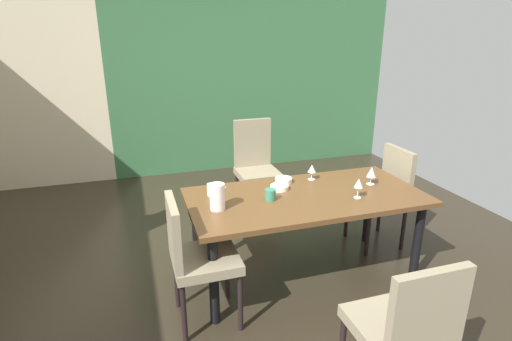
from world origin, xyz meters
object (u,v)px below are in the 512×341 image
at_px(pitcher_center, 217,196).
at_px(wine_glass_front, 371,172).
at_px(serving_bowl_left, 284,180).
at_px(wine_glass_near_shelf, 359,184).
at_px(cup_near_window, 270,195).
at_px(dining_table, 306,204).
at_px(wine_glass_right, 312,169).
at_px(chair_left_near, 194,253).
at_px(chair_head_near, 406,327).
at_px(serving_bowl_west, 279,187).
at_px(chair_right_far, 384,190).
at_px(chair_head_far, 255,163).
at_px(cup_south, 212,190).

bearing_deg(pitcher_center, wine_glass_front, 4.36).
bearing_deg(serving_bowl_left, wine_glass_front, -21.37).
bearing_deg(wine_glass_near_shelf, cup_near_window, 165.87).
xyz_separation_m(dining_table, wine_glass_right, (0.19, 0.31, 0.18)).
bearing_deg(serving_bowl_left, chair_left_near, -145.20).
distance_m(chair_left_near, chair_head_near, 1.37).
relative_size(dining_table, wine_glass_front, 12.21).
bearing_deg(pitcher_center, serving_bowl_west, 21.92).
height_order(wine_glass_front, cup_near_window, wine_glass_front).
bearing_deg(chair_left_near, dining_table, 107.24).
bearing_deg(cup_near_window, chair_head_near, -78.91).
distance_m(chair_right_far, wine_glass_front, 0.51).
bearing_deg(cup_near_window, chair_head_far, 77.10).
relative_size(chair_left_near, chair_right_far, 1.00).
distance_m(wine_glass_near_shelf, serving_bowl_left, 0.66).
relative_size(serving_bowl_west, cup_near_window, 1.73).
height_order(wine_glass_near_shelf, wine_glass_front, wine_glass_near_shelf).
xyz_separation_m(wine_glass_front, serving_bowl_left, (-0.68, 0.27, -0.09)).
height_order(chair_head_near, cup_south, chair_head_near).
bearing_deg(dining_table, serving_bowl_left, 102.13).
xyz_separation_m(dining_table, wine_glass_front, (0.62, 0.05, 0.19)).
xyz_separation_m(chair_head_far, chair_right_far, (0.94, -1.04, -0.04)).
distance_m(chair_head_near, pitcher_center, 1.47).
xyz_separation_m(wine_glass_near_shelf, serving_bowl_left, (-0.42, 0.49, -0.10)).
relative_size(chair_right_far, pitcher_center, 4.75).
xyz_separation_m(chair_right_far, wine_glass_right, (-0.76, 0.01, 0.28)).
xyz_separation_m(chair_right_far, pitcher_center, (-1.67, -0.35, 0.29)).
height_order(wine_glass_right, serving_bowl_west, wine_glass_right).
distance_m(chair_head_near, wine_glass_front, 1.56).
bearing_deg(wine_glass_right, wine_glass_near_shelf, -70.85).
bearing_deg(cup_south, chair_head_near, -66.68).
xyz_separation_m(chair_head_far, serving_bowl_west, (-0.16, -1.16, 0.17)).
relative_size(chair_head_far, wine_glass_near_shelf, 6.66).
bearing_deg(chair_right_far, cup_near_window, 103.56).
bearing_deg(chair_left_near, serving_bowl_left, 124.80).
distance_m(serving_bowl_west, pitcher_center, 0.61).
bearing_deg(wine_glass_near_shelf, serving_bowl_left, 130.80).
height_order(chair_left_near, pitcher_center, chair_left_near).
relative_size(chair_left_near, wine_glass_front, 6.12).
height_order(wine_glass_near_shelf, cup_near_window, wine_glass_near_shelf).
bearing_deg(cup_south, wine_glass_front, -7.32).
distance_m(chair_left_near, chair_right_far, 1.98).
distance_m(wine_glass_front, serving_bowl_left, 0.74).
relative_size(dining_table, chair_head_far, 1.78).
relative_size(wine_glass_right, cup_near_window, 1.55).
relative_size(chair_left_near, cup_near_window, 10.88).
xyz_separation_m(dining_table, chair_head_near, (-0.05, -1.33, -0.10)).
distance_m(dining_table, chair_head_near, 1.33).
relative_size(chair_head_far, chair_head_near, 1.11).
relative_size(chair_right_far, wine_glass_front, 6.14).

